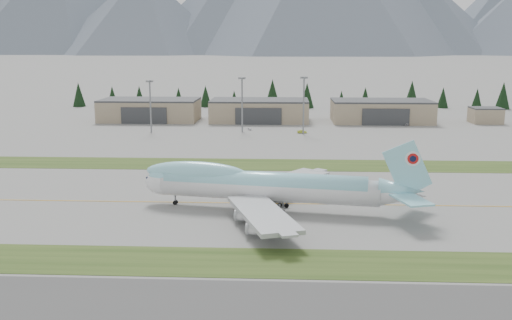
# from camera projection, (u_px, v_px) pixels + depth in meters

# --- Properties ---
(ground) EXTENTS (7000.00, 7000.00, 0.00)m
(ground) POSITION_uv_depth(u_px,v_px,m) (296.00, 204.00, 136.76)
(ground) COLOR slate
(ground) RESTS_ON ground
(grass_strip_near) EXTENTS (400.00, 14.00, 0.08)m
(grass_strip_near) POSITION_uv_depth(u_px,v_px,m) (300.00, 263.00, 99.57)
(grass_strip_near) COLOR #294117
(grass_strip_near) RESTS_ON ground
(grass_strip_far) EXTENTS (400.00, 18.00, 0.08)m
(grass_strip_far) POSITION_uv_depth(u_px,v_px,m) (293.00, 165.00, 180.81)
(grass_strip_far) COLOR #294117
(grass_strip_far) RESTS_ON ground
(taxiway_line_main) EXTENTS (400.00, 0.40, 0.02)m
(taxiway_line_main) POSITION_uv_depth(u_px,v_px,m) (296.00, 204.00, 136.76)
(taxiway_line_main) COLOR orange
(taxiway_line_main) RESTS_ON ground
(boeing_747_freighter) EXTENTS (67.06, 56.87, 17.58)m
(boeing_747_freighter) POSITION_uv_depth(u_px,v_px,m) (265.00, 186.00, 130.68)
(boeing_747_freighter) COLOR white
(boeing_747_freighter) RESTS_ON ground
(hangar_left) EXTENTS (48.00, 26.60, 10.80)m
(hangar_left) POSITION_uv_depth(u_px,v_px,m) (150.00, 110.00, 285.69)
(hangar_left) COLOR gray
(hangar_left) RESTS_ON ground
(hangar_center) EXTENTS (48.00, 26.60, 10.80)m
(hangar_center) POSITION_uv_depth(u_px,v_px,m) (260.00, 110.00, 283.11)
(hangar_center) COLOR gray
(hangar_center) RESTS_ON ground
(hangar_right) EXTENTS (48.00, 26.60, 10.80)m
(hangar_right) POSITION_uv_depth(u_px,v_px,m) (381.00, 111.00, 280.30)
(hangar_right) COLOR gray
(hangar_right) RESTS_ON ground
(control_shed) EXTENTS (14.00, 12.00, 7.60)m
(control_shed) POSITION_uv_depth(u_px,v_px,m) (486.00, 115.00, 276.42)
(control_shed) COLOR gray
(control_shed) RESTS_ON ground
(floodlight_masts) EXTENTS (162.14, 10.18, 24.32)m
(floodlight_masts) POSITION_uv_depth(u_px,v_px,m) (302.00, 96.00, 240.95)
(floodlight_masts) COLOR slate
(floodlight_masts) RESTS_ON ground
(service_vehicle_a) EXTENTS (2.40, 3.25, 1.03)m
(service_vehicle_a) POSITION_uv_depth(u_px,v_px,m) (250.00, 130.00, 254.69)
(service_vehicle_a) COLOR white
(service_vehicle_a) RESTS_ON ground
(service_vehicle_b) EXTENTS (4.20, 1.64, 1.36)m
(service_vehicle_b) POSITION_uv_depth(u_px,v_px,m) (302.00, 133.00, 245.36)
(service_vehicle_b) COLOR #A1B02C
(service_vehicle_b) RESTS_ON ground
(service_vehicle_c) EXTENTS (3.25, 4.33, 1.17)m
(service_vehicle_c) POSITION_uv_depth(u_px,v_px,m) (407.00, 126.00, 267.78)
(service_vehicle_c) COLOR #A4A3A7
(service_vehicle_c) RESTS_ON ground
(conifer_belt) EXTENTS (263.92, 13.15, 16.96)m
(conifer_belt) POSITION_uv_depth(u_px,v_px,m) (300.00, 96.00, 343.39)
(conifer_belt) COLOR black
(conifer_belt) RESTS_ON ground
(mountain_ridge_rear) EXTENTS (4444.77, 1063.82, 531.91)m
(mountain_ridge_rear) POSITION_uv_depth(u_px,v_px,m) (289.00, 1.00, 2923.76)
(mountain_ridge_rear) COLOR #46525D
(mountain_ridge_rear) RESTS_ON ground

